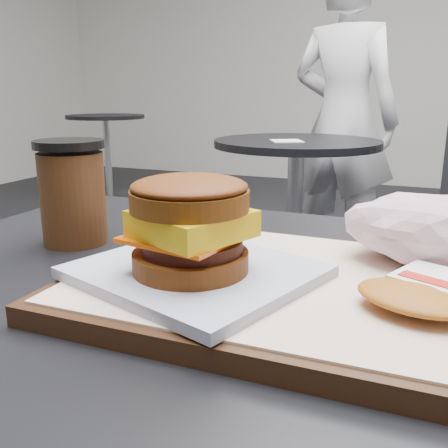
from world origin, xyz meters
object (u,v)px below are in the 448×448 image
breakfast_sandwich (192,237)px  hash_brown (437,295)px  serving_tray (289,287)px  crumpled_wrapper (425,228)px  coffee_cup (73,194)px  neighbor_table (295,187)px  patron (343,121)px  customer_table (234,444)px

breakfast_sandwich → hash_brown: (0.20, 0.02, -0.03)m
serving_tray → crumpled_wrapper: bearing=40.0°
crumpled_wrapper → coffee_cup: bearing=-176.5°
serving_tray → crumpled_wrapper: size_ratio=2.57×
serving_tray → coffee_cup: size_ratio=3.05×
neighbor_table → patron: size_ratio=0.47×
hash_brown → neighbor_table: size_ratio=0.18×
hash_brown → crumpled_wrapper: (-0.01, 0.11, 0.02)m
customer_table → hash_brown: 0.28m
customer_table → patron: (-0.26, 2.29, 0.21)m
serving_tray → hash_brown: 0.12m
customer_table → hash_brown: size_ratio=5.98×
breakfast_sandwich → neighbor_table: size_ratio=0.31×
serving_tray → neighbor_table: 1.73m
crumpled_wrapper → patron: (-0.43, 2.21, -0.03)m
breakfast_sandwich → coffee_cup: 0.23m
serving_tray → crumpled_wrapper: 0.15m
serving_tray → coffee_cup: 0.30m
crumpled_wrapper → neighbor_table: bearing=108.1°
neighbor_table → customer_table: bearing=-78.0°
coffee_cup → patron: 2.24m
crumpled_wrapper → neighbor_table: 1.68m
serving_tray → coffee_cup: bearing=166.9°
breakfast_sandwich → patron: bearing=96.0°
crumpled_wrapper → neighbor_table: size_ratio=0.20×
crumpled_wrapper → patron: 2.25m
serving_tray → hash_brown: size_ratio=2.84×
customer_table → crumpled_wrapper: bearing=24.1°
customer_table → hash_brown: hash_brown is taller
hash_brown → crumpled_wrapper: size_ratio=0.90×
breakfast_sandwich → serving_tray: bearing=26.9°
customer_table → serving_tray: bearing=-15.8°
neighbor_table → patron: bearing=82.2°
breakfast_sandwich → neighbor_table: 1.76m
serving_tray → crumpled_wrapper: (0.11, 0.09, 0.04)m
coffee_cup → patron: size_ratio=0.08×
customer_table → coffee_cup: size_ratio=6.42×
patron → coffee_cup: bearing=106.2°
breakfast_sandwich → hash_brown: bearing=5.3°
customer_table → crumpled_wrapper: (0.17, 0.07, 0.24)m
serving_tray → customer_table: bearing=164.2°
coffee_cup → crumpled_wrapper: bearing=3.5°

